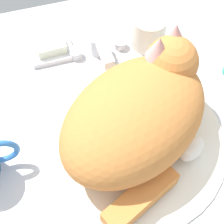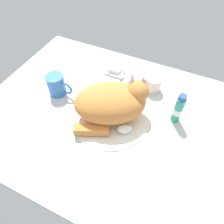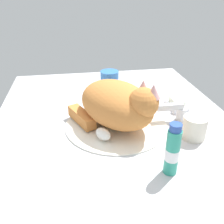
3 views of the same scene
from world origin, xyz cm
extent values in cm
cube|color=silver|center=(0.00, 0.00, -1.50)|extent=(110.00, 82.50, 3.00)
cylinder|color=white|center=(0.00, 0.00, 0.47)|extent=(33.86, 33.86, 0.94)
cylinder|color=silver|center=(0.00, 22.88, 2.20)|extent=(3.60, 3.60, 4.41)
cube|color=silver|center=(0.00, 18.35, 5.41)|extent=(2.00, 9.07, 2.00)
cylinder|color=silver|center=(-4.96, 22.88, 0.90)|extent=(2.80, 2.80, 1.80)
cylinder|color=silver|center=(4.96, 22.88, 0.90)|extent=(2.80, 2.80, 1.80)
ellipsoid|color=#D17F3D|center=(0.00, 0.00, 7.99)|extent=(33.69, 30.28, 14.10)
sphere|color=#D17F3D|center=(8.44, 6.37, 11.87)|extent=(12.35, 12.35, 9.07)
ellipsoid|color=white|center=(6.86, 5.49, 9.76)|extent=(7.58, 7.23, 4.99)
cone|color=#DB9E9E|center=(5.88, 6.76, 15.72)|extent=(5.56, 5.56, 4.08)
cone|color=#DB9E9E|center=(9.44, 8.76, 15.72)|extent=(5.56, 5.56, 4.08)
cube|color=#D17F3D|center=(-2.51, -11.23, 2.79)|extent=(13.79, 8.87, 3.69)
ellipsoid|color=white|center=(8.69, -5.50, 2.60)|extent=(6.65, 5.88, 3.32)
cylinder|color=#3372C6|center=(-27.22, 1.96, 4.83)|extent=(7.62, 7.62, 9.65)
torus|color=#3372C6|center=(-22.21, 1.96, 4.83)|extent=(6.41, 1.00, 6.41)
cylinder|color=silver|center=(11.00, 22.13, 3.54)|extent=(7.23, 7.23, 7.09)
cube|color=white|center=(-9.67, 25.16, 0.60)|extent=(9.00, 6.40, 1.20)
cube|color=silver|center=(-9.67, 25.16, 2.26)|extent=(6.26, 4.33, 2.12)
cylinder|color=teal|center=(24.80, 9.39, 6.14)|extent=(3.44, 3.44, 12.28)
cylinder|color=white|center=(24.80, 9.39, 5.53)|extent=(3.51, 3.51, 3.07)
cylinder|color=#2D51AD|center=(24.80, 9.39, 13.18)|extent=(2.93, 2.93, 1.80)
camera|label=1|loc=(-11.72, -26.41, 54.37)|focal=53.99mm
camera|label=2|loc=(23.92, -49.02, 69.43)|focal=33.96mm
camera|label=3|loc=(70.48, -12.87, 43.09)|focal=39.91mm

